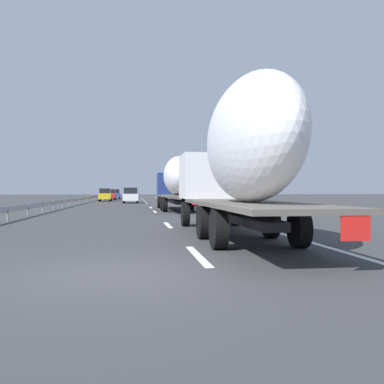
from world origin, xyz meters
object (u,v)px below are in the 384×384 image
object	(u,v)px
truck_trailing	(240,155)
car_red_compact	(110,194)
car_yellow_coupe	(105,195)
road_sign	(182,186)
car_blue_sedan	(115,194)
truck_lead	(177,180)
car_white_van	(131,195)

from	to	relation	value
truck_trailing	car_red_compact	size ratio (longest dim) A/B	2.90
car_yellow_coupe	road_sign	world-z (taller)	road_sign
car_blue_sedan	truck_lead	bearing A→B (deg)	-172.03
truck_lead	road_sign	size ratio (longest dim) A/B	4.24
car_white_van	car_blue_sedan	distance (m)	30.13
car_yellow_coupe	car_blue_sedan	xyz separation A→B (m)	(20.29, -0.50, -0.01)
car_red_compact	car_blue_sedan	distance (m)	10.47
car_red_compact	car_white_van	xyz separation A→B (m)	(-19.49, -3.58, 0.04)
truck_trailing	car_red_compact	world-z (taller)	truck_trailing
truck_lead	car_yellow_coupe	size ratio (longest dim) A/B	3.23
car_red_compact	car_blue_sedan	world-z (taller)	car_blue_sedan
road_sign	truck_lead	bearing A→B (deg)	172.54
car_blue_sedan	car_red_compact	bearing A→B (deg)	178.14
truck_trailing	car_yellow_coupe	distance (m)	50.18
truck_lead	road_sign	xyz separation A→B (m)	(23.67, -3.10, -0.21)
truck_lead	car_red_compact	xyz separation A→B (m)	(39.43, 7.33, -1.44)
truck_lead	car_white_van	size ratio (longest dim) A/B	3.07
car_blue_sedan	road_sign	distance (m)	28.12
truck_lead	car_white_van	bearing A→B (deg)	10.64
truck_lead	car_blue_sedan	xyz separation A→B (m)	(49.89, 6.99, -1.42)
car_white_van	car_blue_sedan	world-z (taller)	car_white_van
car_white_van	road_sign	size ratio (longest dim) A/B	1.38
car_white_van	truck_trailing	bearing A→B (deg)	-174.64
car_blue_sedan	car_yellow_coupe	bearing A→B (deg)	178.60
car_blue_sedan	road_sign	world-z (taller)	road_sign
truck_lead	truck_trailing	xyz separation A→B (m)	(-19.99, 0.00, 0.29)
car_red_compact	car_blue_sedan	xyz separation A→B (m)	(10.47, -0.34, 0.02)
truck_lead	car_blue_sedan	size ratio (longest dim) A/B	2.79
truck_trailing	road_sign	distance (m)	43.77
truck_lead	car_yellow_coupe	bearing A→B (deg)	14.19
truck_trailing	car_white_van	xyz separation A→B (m)	(39.92, 3.74, -1.69)
road_sign	car_white_van	bearing A→B (deg)	118.60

